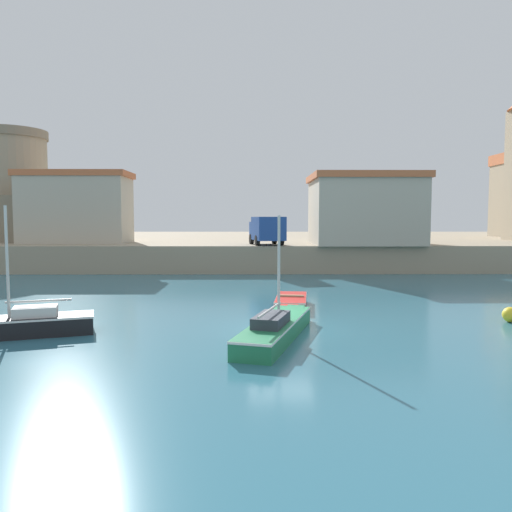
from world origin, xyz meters
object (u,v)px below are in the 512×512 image
Objects in this scene: mooring_buoy at (510,315)px; dinghy_red_1 at (291,302)px; sailboat_green_4 at (276,327)px; truck_on_quay at (267,229)px; sailboat_black_0 at (18,324)px; fortress at (12,204)px; harbor_shed_mid_row at (76,207)px; harbor_shed_near_wharf at (365,209)px.

dinghy_red_1 is at bearing 159.26° from mooring_buoy.
sailboat_green_4 is 10.01m from mooring_buoy.
truck_on_quay reaches higher than mooring_buoy.
truck_on_quay is (-0.65, 15.93, 3.05)m from dinghy_red_1.
fortress is (-14.52, 30.33, 5.13)m from sailboat_black_0.
mooring_buoy is (8.64, -3.27, 0.02)m from dinghy_red_1.
fortress is at bearing 139.88° from mooring_buoy.
sailboat_green_4 is at bearing -164.49° from mooring_buoy.
harbor_shed_mid_row reaches higher than dinghy_red_1.
sailboat_green_4 is at bearing -2.86° from sailboat_black_0.
harbor_shed_near_wharf is 0.95× the size of harbor_shed_mid_row.
dinghy_red_1 is 0.48× the size of harbor_shed_near_wharf.
mooring_buoy is 21.55m from truck_on_quay.
harbor_shed_near_wharf reaches higher than sailboat_black_0.
sailboat_green_4 is 39.21m from fortress.
sailboat_black_0 is 11.59m from dinghy_red_1.
sailboat_black_0 is at bearing -151.73° from dinghy_red_1.
fortress is at bearing 159.69° from truck_on_quay.
harbor_shed_near_wharf is at bearing 67.00° from dinghy_red_1.
fortress is 1.34× the size of harbor_shed_near_wharf.
harbor_shed_mid_row is 16.55m from truck_on_quay.
fortress is 2.53× the size of truck_on_quay.
harbor_shed_mid_row is at bearing 130.69° from dinghy_red_1.
mooring_buoy is at bearing -86.18° from harbor_shed_near_wharf.
mooring_buoy is 0.13× the size of truck_on_quay.
dinghy_red_1 is at bearing -113.00° from harbor_shed_near_wharf.
harbor_shed_near_wharf is (32.00, -7.70, -0.62)m from fortress.
harbor_shed_near_wharf is at bearing 8.68° from truck_on_quay.
sailboat_green_4 is 0.76× the size of harbor_shed_mid_row.
truck_on_quay is at bearing 89.06° from sailboat_green_4.
harbor_shed_near_wharf is (7.28, 17.14, 4.66)m from dinghy_red_1.
sailboat_black_0 is 23.64m from truck_on_quay.
harbor_shed_near_wharf is (-1.36, 20.42, 4.64)m from mooring_buoy.
harbor_shed_near_wharf is at bearing -13.53° from fortress.
sailboat_green_4 is 24.95m from harbor_shed_near_wharf.
sailboat_black_0 is 0.48× the size of fortress.
truck_on_quay is at bearing -20.31° from fortress.
harbor_shed_mid_row reaches higher than truck_on_quay.
sailboat_black_0 is at bearing -127.69° from harbor_shed_near_wharf.
sailboat_black_0 is 0.65× the size of harbor_shed_near_wharf.
harbor_shed_mid_row is (-24.00, 2.31, 0.20)m from harbor_shed_near_wharf.
sailboat_black_0 is 0.62× the size of harbor_shed_mid_row.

